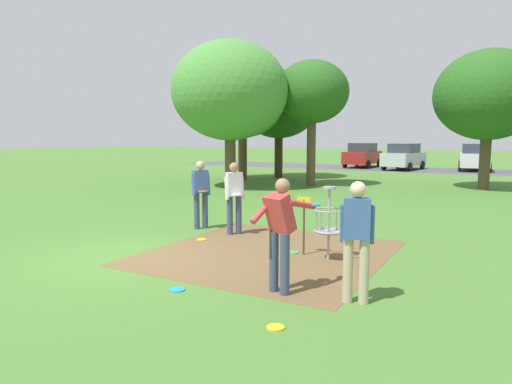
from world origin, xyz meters
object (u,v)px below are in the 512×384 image
at_px(tree_near_left, 489,95).
at_px(tree_near_right, 279,104).
at_px(frisbee_near_basket, 294,252).
at_px(player_throwing, 280,228).
at_px(parked_car_center_right, 475,157).
at_px(parked_car_leftmost, 363,155).
at_px(player_waiting_right, 357,235).
at_px(tree_mid_left, 242,101).
at_px(frisbee_mid_grass, 348,229).
at_px(frisbee_far_right, 202,239).
at_px(frisbee_far_left, 276,327).
at_px(tree_mid_center, 230,91).
at_px(disc_golf_basket, 326,220).
at_px(parked_car_center_left, 404,157).
at_px(player_waiting_left, 234,194).
at_px(frisbee_by_tee, 177,290).
at_px(player_foreground_watching, 201,191).

xyz_separation_m(tree_near_left, tree_near_right, (-10.50, 0.90, 0.03)).
bearing_deg(frisbee_near_basket, tree_near_right, 117.55).
relative_size(player_throwing, parked_car_center_right, 0.39).
bearing_deg(parked_car_leftmost, frisbee_near_basket, -76.51).
relative_size(player_waiting_right, tree_mid_left, 0.28).
xyz_separation_m(frisbee_near_basket, parked_car_center_right, (1.42, 26.48, 0.91)).
bearing_deg(parked_car_leftmost, tree_near_right, -97.81).
xyz_separation_m(frisbee_mid_grass, frisbee_far_right, (-2.51, -2.78, 0.00)).
distance_m(frisbee_far_left, tree_mid_center, 16.15).
bearing_deg(parked_car_center_right, disc_golf_basket, -91.50).
relative_size(tree_near_left, parked_car_center_left, 1.36).
distance_m(tree_near_left, parked_car_leftmost, 15.41).
bearing_deg(frisbee_mid_grass, player_waiting_left, -138.91).
bearing_deg(tree_near_left, frisbee_far_right, -109.34).
bearing_deg(parked_car_center_right, parked_car_leftmost, -178.51).
distance_m(player_waiting_left, tree_near_right, 15.61).
bearing_deg(tree_near_right, frisbee_mid_grass, -56.57).
relative_size(player_waiting_right, parked_car_leftmost, 0.40).
bearing_deg(frisbee_near_basket, disc_golf_basket, -10.09).
distance_m(disc_golf_basket, player_throwing, 2.14).
bearing_deg(tree_mid_center, parked_car_center_left, 74.05).
relative_size(tree_mid_left, tree_mid_center, 0.94).
height_order(disc_golf_basket, frisbee_far_right, disc_golf_basket).
relative_size(tree_mid_center, parked_car_leftmost, 1.54).
height_order(disc_golf_basket, tree_near_right, tree_near_right).
relative_size(frisbee_far_left, parked_car_center_left, 0.05).
xyz_separation_m(frisbee_near_basket, frisbee_mid_grass, (0.21, 2.83, 0.00)).
xyz_separation_m(player_throwing, frisbee_far_left, (0.52, -1.17, -0.98)).
relative_size(frisbee_far_right, tree_near_left, 0.04).
height_order(player_throwing, frisbee_by_tee, player_throwing).
relative_size(player_foreground_watching, player_waiting_right, 1.00).
xyz_separation_m(player_foreground_watching, frisbee_far_left, (4.40, -4.51, -0.96)).
bearing_deg(tree_mid_left, tree_mid_center, -67.60).
distance_m(frisbee_far_right, tree_mid_center, 11.54).
distance_m(tree_mid_left, parked_car_leftmost, 14.05).
relative_size(disc_golf_basket, tree_near_right, 0.23).
relative_size(player_foreground_watching, tree_near_right, 0.28).
bearing_deg(player_foreground_watching, frisbee_mid_grass, 27.98).
bearing_deg(player_waiting_left, parked_car_leftmost, 99.69).
relative_size(disc_golf_basket, parked_car_center_left, 0.31).
relative_size(player_waiting_left, player_waiting_right, 1.00).
relative_size(player_throwing, tree_near_left, 0.28).
relative_size(player_waiting_left, frisbee_mid_grass, 7.24).
height_order(tree_near_right, parked_car_center_left, tree_near_right).
relative_size(player_foreground_watching, frisbee_far_right, 7.38).
distance_m(player_throwing, tree_mid_left, 18.27).
relative_size(frisbee_near_basket, parked_car_center_left, 0.05).
bearing_deg(player_foreground_watching, player_waiting_left, -8.51).
bearing_deg(tree_mid_center, tree_mid_left, 112.40).
xyz_separation_m(player_throwing, frisbee_by_tee, (-1.41, -0.67, -0.98)).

